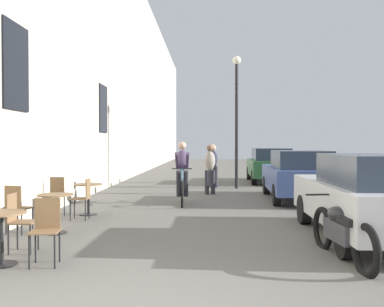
# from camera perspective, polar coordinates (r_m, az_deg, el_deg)

# --- Properties ---
(building_facade_left) EXTENTS (0.54, 68.00, 10.62)m
(building_facade_left) POSITION_cam_1_polar(r_m,az_deg,el_deg) (18.39, -10.83, 12.72)
(building_facade_left) COLOR #B7AD99
(building_facade_left) RESTS_ON ground_plane
(cafe_table_near) EXTENTS (0.64, 0.64, 0.72)m
(cafe_table_near) POSITION_cam_1_polar(r_m,az_deg,el_deg) (6.41, -23.90, -8.87)
(cafe_table_near) COLOR black
(cafe_table_near) RESTS_ON ground_plane
(cafe_chair_near_toward_street) EXTENTS (0.39, 0.39, 0.89)m
(cafe_chair_near_toward_street) POSITION_cam_1_polar(r_m,az_deg,el_deg) (7.06, -22.00, -7.96)
(cafe_chair_near_toward_street) COLOR black
(cafe_chair_near_toward_street) RESTS_ON ground_plane
(cafe_chair_near_toward_wall) EXTENTS (0.43, 0.43, 0.89)m
(cafe_chair_near_toward_wall) POSITION_cam_1_polar(r_m,az_deg,el_deg) (6.26, -18.78, -9.12)
(cafe_chair_near_toward_wall) COLOR black
(cafe_chair_near_toward_wall) RESTS_ON ground_plane
(cafe_table_mid) EXTENTS (0.64, 0.64, 0.72)m
(cafe_table_mid) POSITION_cam_1_polar(r_m,az_deg,el_deg) (8.31, -17.62, -6.53)
(cafe_table_mid) COLOR black
(cafe_table_mid) RESTS_ON ground_plane
(cafe_chair_mid_toward_street) EXTENTS (0.45, 0.45, 0.89)m
(cafe_chair_mid_toward_street) POSITION_cam_1_polar(r_m,az_deg,el_deg) (8.50, -22.19, -6.42)
(cafe_chair_mid_toward_street) COLOR black
(cafe_chair_mid_toward_street) RESTS_ON ground_plane
(cafe_table_far) EXTENTS (0.64, 0.64, 0.72)m
(cafe_table_far) POSITION_cam_1_polar(r_m,az_deg,el_deg) (10.27, -13.58, -5.04)
(cafe_table_far) COLOR black
(cafe_table_far) RESTS_ON ground_plane
(cafe_chair_far_toward_street) EXTENTS (0.42, 0.42, 0.89)m
(cafe_chair_far_toward_street) POSITION_cam_1_polar(r_m,az_deg,el_deg) (10.40, -17.16, -5.01)
(cafe_chair_far_toward_street) COLOR black
(cafe_chair_far_toward_street) RESTS_ON ground_plane
(cafe_chair_far_toward_wall) EXTENTS (0.39, 0.39, 0.89)m
(cafe_chair_far_toward_wall) POSITION_cam_1_polar(r_m,az_deg,el_deg) (9.62, -14.20, -5.48)
(cafe_chair_far_toward_wall) COLOR black
(cafe_chair_far_toward_wall) RESTS_ON ground_plane
(cyclist_on_bicycle) EXTENTS (0.52, 1.76, 1.74)m
(cyclist_on_bicycle) POSITION_cam_1_polar(r_m,az_deg,el_deg) (11.81, -1.31, -2.79)
(cyclist_on_bicycle) COLOR black
(cyclist_on_bicycle) RESTS_ON ground_plane
(pedestrian_near) EXTENTS (0.36, 0.26, 1.62)m
(pedestrian_near) POSITION_cam_1_polar(r_m,az_deg,el_deg) (14.09, 2.39, -1.73)
(pedestrian_near) COLOR #26262D
(pedestrian_near) RESTS_ON ground_plane
(pedestrian_mid) EXTENTS (0.35, 0.25, 1.61)m
(pedestrian_mid) POSITION_cam_1_polar(r_m,az_deg,el_deg) (16.44, 2.83, -1.34)
(pedestrian_mid) COLOR #26262D
(pedestrian_mid) RESTS_ON ground_plane
(pedestrian_far) EXTENTS (0.37, 0.28, 1.65)m
(pedestrian_far) POSITION_cam_1_polar(r_m,az_deg,el_deg) (18.11, 2.72, -1.03)
(pedestrian_far) COLOR #26262D
(pedestrian_far) RESTS_ON ground_plane
(street_lamp) EXTENTS (0.32, 0.32, 4.90)m
(street_lamp) POSITION_cam_1_polar(r_m,az_deg,el_deg) (16.10, 5.93, 6.45)
(street_lamp) COLOR black
(street_lamp) RESTS_ON ground_plane
(parked_car_nearest) EXTENTS (1.77, 4.14, 1.47)m
(parked_car_nearest) POSITION_cam_1_polar(r_m,az_deg,el_deg) (7.94, 22.46, -5.18)
(parked_car_nearest) COLOR #B7B7BC
(parked_car_nearest) RESTS_ON ground_plane
(parked_car_second) EXTENTS (1.85, 4.15, 1.46)m
(parked_car_second) POSITION_cam_1_polar(r_m,az_deg,el_deg) (12.97, 13.86, -2.71)
(parked_car_second) COLOR #384C84
(parked_car_second) RESTS_ON ground_plane
(parked_car_third) EXTENTS (1.85, 4.19, 1.47)m
(parked_car_third) POSITION_cam_1_polar(r_m,az_deg,el_deg) (18.80, 10.26, -1.47)
(parked_car_third) COLOR #23512D
(parked_car_third) RESTS_ON ground_plane
(parked_motorcycle) EXTENTS (0.62, 2.14, 0.92)m
(parked_motorcycle) POSITION_cam_1_polar(r_m,az_deg,el_deg) (6.52, 19.27, -9.70)
(parked_motorcycle) COLOR black
(parked_motorcycle) RESTS_ON ground_plane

